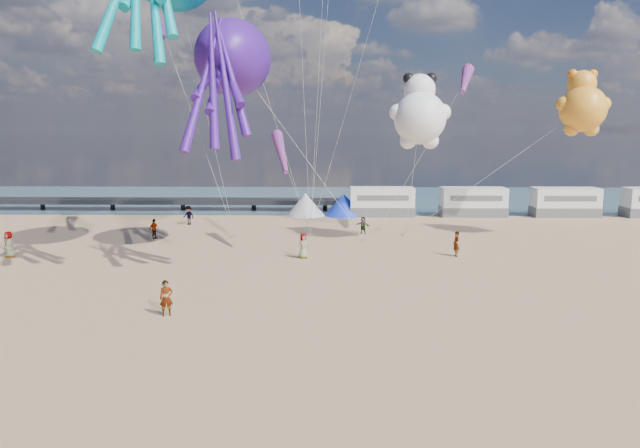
{
  "coord_description": "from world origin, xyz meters",
  "views": [
    {
      "loc": [
        0.84,
        -19.24,
        8.94
      ],
      "look_at": [
        0.28,
        6.0,
        4.75
      ],
      "focal_mm": 32.0,
      "sensor_mm": 36.0,
      "label": 1
    }
  ],
  "objects_px": {
    "motorhome_1": "(473,202)",
    "tent_blue": "(344,204)",
    "tent_white": "(305,204)",
    "windsock_left": "(163,32)",
    "beachgoer_3": "(154,229)",
    "sandbag_a": "(235,236)",
    "kite_teddy_orange": "(583,109)",
    "sandbag_b": "(364,240)",
    "beachgoer_4": "(363,225)",
    "kite_octopus_purple": "(233,58)",
    "kite_panda": "(420,118)",
    "sandbag_e": "(310,234)",
    "sandbag_d": "(379,229)",
    "beachgoer_6": "(9,244)",
    "sandbag_c": "(406,234)",
    "windsock_right": "(281,153)",
    "beachgoer_2": "(189,215)",
    "motorhome_0": "(382,202)",
    "windsock_mid": "(465,80)",
    "beachgoer_0": "(303,246)",
    "beachgoer_5": "(456,244)",
    "standing_person": "(166,298)",
    "motorhome_2": "(565,202)"
  },
  "relations": [
    {
      "from": "motorhome_2",
      "to": "sandbag_b",
      "type": "relative_size",
      "value": 13.2
    },
    {
      "from": "motorhome_2",
      "to": "sandbag_c",
      "type": "bearing_deg",
      "value": -147.6
    },
    {
      "from": "tent_white",
      "to": "windsock_left",
      "type": "bearing_deg",
      "value": -128.23
    },
    {
      "from": "beachgoer_0",
      "to": "kite_octopus_purple",
      "type": "distance_m",
      "value": 13.88
    },
    {
      "from": "tent_white",
      "to": "sandbag_b",
      "type": "bearing_deg",
      "value": -68.63
    },
    {
      "from": "sandbag_e",
      "to": "windsock_right",
      "type": "distance_m",
      "value": 9.47
    },
    {
      "from": "beachgoer_3",
      "to": "sandbag_a",
      "type": "height_order",
      "value": "beachgoer_3"
    },
    {
      "from": "kite_octopus_purple",
      "to": "sandbag_b",
      "type": "bearing_deg",
      "value": 13.95
    },
    {
      "from": "sandbag_b",
      "to": "sandbag_d",
      "type": "distance_m",
      "value": 5.35
    },
    {
      "from": "tent_white",
      "to": "tent_blue",
      "type": "xyz_separation_m",
      "value": [
        4.0,
        0.0,
        0.0
      ]
    },
    {
      "from": "standing_person",
      "to": "beachgoer_3",
      "type": "bearing_deg",
      "value": 89.22
    },
    {
      "from": "beachgoer_2",
      "to": "motorhome_0",
      "type": "bearing_deg",
      "value": 41.9
    },
    {
      "from": "kite_panda",
      "to": "sandbag_b",
      "type": "bearing_deg",
      "value": -178.48
    },
    {
      "from": "kite_octopus_purple",
      "to": "windsock_right",
      "type": "height_order",
      "value": "kite_octopus_purple"
    },
    {
      "from": "motorhome_1",
      "to": "tent_blue",
      "type": "height_order",
      "value": "motorhome_1"
    },
    {
      "from": "beachgoer_2",
      "to": "sandbag_d",
      "type": "xyz_separation_m",
      "value": [
        17.82,
        -2.67,
        -0.8
      ]
    },
    {
      "from": "motorhome_2",
      "to": "kite_panda",
      "type": "relative_size",
      "value": 0.97
    },
    {
      "from": "beachgoer_4",
      "to": "kite_octopus_purple",
      "type": "distance_m",
      "value": 18.14
    },
    {
      "from": "beachgoer_4",
      "to": "beachgoer_2",
      "type": "bearing_deg",
      "value": -167.74
    },
    {
      "from": "motorhome_1",
      "to": "beachgoer_0",
      "type": "xyz_separation_m",
      "value": [
        -16.7,
        -20.12,
        -0.61
      ]
    },
    {
      "from": "motorhome_2",
      "to": "beachgoer_2",
      "type": "bearing_deg",
      "value": -170.82
    },
    {
      "from": "kite_teddy_orange",
      "to": "beachgoer_2",
      "type": "bearing_deg",
      "value": 169.05
    },
    {
      "from": "kite_panda",
      "to": "sandbag_e",
      "type": "bearing_deg",
      "value": 173.34
    },
    {
      "from": "beachgoer_6",
      "to": "sandbag_c",
      "type": "xyz_separation_m",
      "value": [
        29.09,
        8.92,
        -0.83
      ]
    },
    {
      "from": "motorhome_1",
      "to": "beachgoer_3",
      "type": "xyz_separation_m",
      "value": [
        -29.4,
        -13.22,
        -0.67
      ]
    },
    {
      "from": "motorhome_1",
      "to": "tent_white",
      "type": "bearing_deg",
      "value": 180.0
    },
    {
      "from": "motorhome_0",
      "to": "sandbag_d",
      "type": "xyz_separation_m",
      "value": [
        -1.0,
        -8.78,
        -1.39
      ]
    },
    {
      "from": "sandbag_d",
      "to": "kite_teddy_orange",
      "type": "relative_size",
      "value": 0.08
    },
    {
      "from": "windsock_right",
      "to": "beachgoer_3",
      "type": "bearing_deg",
      "value": 147.59
    },
    {
      "from": "beachgoer_3",
      "to": "sandbag_c",
      "type": "xyz_separation_m",
      "value": [
        20.99,
        1.85,
        -0.72
      ]
    },
    {
      "from": "kite_teddy_orange",
      "to": "beachgoer_4",
      "type": "bearing_deg",
      "value": 172.28
    },
    {
      "from": "beachgoer_2",
      "to": "beachgoer_5",
      "type": "distance_m",
      "value": 26.06
    },
    {
      "from": "tent_white",
      "to": "beachgoer_6",
      "type": "height_order",
      "value": "tent_white"
    },
    {
      "from": "standing_person",
      "to": "kite_teddy_orange",
      "type": "bearing_deg",
      "value": 15.62
    },
    {
      "from": "motorhome_1",
      "to": "standing_person",
      "type": "height_order",
      "value": "motorhome_1"
    },
    {
      "from": "windsock_right",
      "to": "kite_panda",
      "type": "bearing_deg",
      "value": -1.46
    },
    {
      "from": "standing_person",
      "to": "beachgoer_0",
      "type": "distance_m",
      "value": 14.02
    },
    {
      "from": "sandbag_b",
      "to": "kite_octopus_purple",
      "type": "xyz_separation_m",
      "value": [
        -9.49,
        -4.83,
        13.71
      ]
    },
    {
      "from": "beachgoer_3",
      "to": "sandbag_a",
      "type": "relative_size",
      "value": 3.31
    },
    {
      "from": "motorhome_2",
      "to": "kite_panda",
      "type": "distance_m",
      "value": 24.56
    },
    {
      "from": "sandbag_d",
      "to": "beachgoer_5",
      "type": "bearing_deg",
      "value": -66.13
    },
    {
      "from": "tent_white",
      "to": "windsock_mid",
      "type": "height_order",
      "value": "windsock_mid"
    },
    {
      "from": "tent_blue",
      "to": "sandbag_a",
      "type": "xyz_separation_m",
      "value": [
        -9.35,
        -12.42,
        -1.09
      ]
    },
    {
      "from": "beachgoer_2",
      "to": "kite_octopus_purple",
      "type": "distance_m",
      "value": 19.27
    },
    {
      "from": "windsock_mid",
      "to": "tent_blue",
      "type": "bearing_deg",
      "value": 147.28
    },
    {
      "from": "beachgoer_4",
      "to": "sandbag_b",
      "type": "distance_m",
      "value": 3.4
    },
    {
      "from": "sandbag_d",
      "to": "windsock_left",
      "type": "bearing_deg",
      "value": -165.65
    },
    {
      "from": "beachgoer_2",
      "to": "windsock_right",
      "type": "bearing_deg",
      "value": -24.21
    },
    {
      "from": "motorhome_1",
      "to": "kite_teddy_orange",
      "type": "distance_m",
      "value": 16.73
    },
    {
      "from": "sandbag_a",
      "to": "tent_white",
      "type": "bearing_deg",
      "value": 66.7
    }
  ]
}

